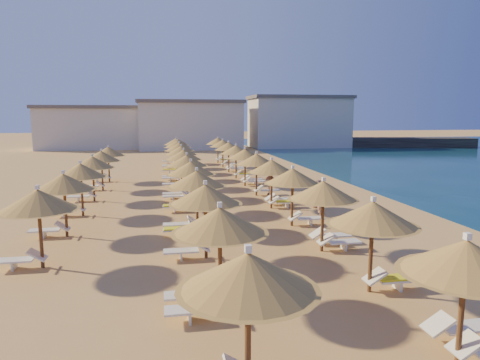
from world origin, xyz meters
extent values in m
plane|color=tan|center=(0.00, 0.00, 0.00)|extent=(220.00, 220.00, 0.00)
cube|color=black|center=(29.87, 42.60, 0.75)|extent=(30.17, 10.23, 1.50)
cube|color=beige|center=(-14.29, 47.84, 3.00)|extent=(15.00, 8.00, 6.00)
cube|color=#59514C|center=(-14.29, 47.84, 6.25)|extent=(15.60, 8.48, 0.50)
cube|color=beige|center=(0.54, 44.90, 3.40)|extent=(15.00, 8.00, 6.80)
cube|color=#59514C|center=(0.54, 44.90, 7.05)|extent=(15.60, 8.48, 0.50)
cube|color=beige|center=(17.77, 45.39, 3.80)|extent=(15.00, 8.00, 7.60)
cube|color=#59514C|center=(17.77, 45.39, 7.85)|extent=(15.60, 8.48, 0.50)
cylinder|color=brown|center=(2.10, -13.49, 1.13)|extent=(0.12, 0.12, 2.26)
cone|color=#9C682D|center=(2.10, -13.49, 2.36)|extent=(2.46, 2.46, 0.70)
cone|color=#9C682D|center=(2.10, -13.49, 2.07)|extent=(2.66, 2.66, 0.12)
cube|color=white|center=(2.10, -13.49, 2.78)|extent=(0.12, 0.12, 0.14)
cylinder|color=brown|center=(2.10, -9.66, 1.13)|extent=(0.12, 0.12, 2.26)
cone|color=#9C682D|center=(2.10, -9.66, 2.36)|extent=(2.46, 2.46, 0.70)
cone|color=#9C682D|center=(2.10, -9.66, 2.07)|extent=(2.66, 2.66, 0.12)
cube|color=white|center=(2.10, -9.66, 2.78)|extent=(0.12, 0.12, 0.14)
cylinder|color=brown|center=(2.10, -5.82, 1.13)|extent=(0.12, 0.12, 2.26)
cone|color=#9C682D|center=(2.10, -5.82, 2.36)|extent=(2.46, 2.46, 0.70)
cone|color=#9C682D|center=(2.10, -5.82, 2.07)|extent=(2.66, 2.66, 0.12)
cube|color=white|center=(2.10, -5.82, 2.78)|extent=(0.12, 0.12, 0.14)
cylinder|color=brown|center=(2.10, -1.99, 1.13)|extent=(0.12, 0.12, 2.26)
cone|color=#9C682D|center=(2.10, -1.99, 2.36)|extent=(2.46, 2.46, 0.70)
cone|color=#9C682D|center=(2.10, -1.99, 2.07)|extent=(2.66, 2.66, 0.12)
cube|color=white|center=(2.10, -1.99, 2.78)|extent=(0.12, 0.12, 0.14)
cylinder|color=brown|center=(2.10, 1.84, 1.13)|extent=(0.12, 0.12, 2.26)
cone|color=#9C682D|center=(2.10, 1.84, 2.36)|extent=(2.46, 2.46, 0.70)
cone|color=#9C682D|center=(2.10, 1.84, 2.07)|extent=(2.66, 2.66, 0.12)
cube|color=white|center=(2.10, 1.84, 2.78)|extent=(0.12, 0.12, 0.14)
cylinder|color=brown|center=(2.10, 5.68, 1.13)|extent=(0.12, 0.12, 2.26)
cone|color=#9C682D|center=(2.10, 5.68, 2.36)|extent=(2.46, 2.46, 0.70)
cone|color=#9C682D|center=(2.10, 5.68, 2.07)|extent=(2.66, 2.66, 0.12)
cube|color=white|center=(2.10, 5.68, 2.78)|extent=(0.12, 0.12, 0.14)
cylinder|color=brown|center=(2.10, 9.51, 1.13)|extent=(0.12, 0.12, 2.26)
cone|color=#9C682D|center=(2.10, 9.51, 2.36)|extent=(2.46, 2.46, 0.70)
cone|color=#9C682D|center=(2.10, 9.51, 2.07)|extent=(2.66, 2.66, 0.12)
cube|color=white|center=(2.10, 9.51, 2.78)|extent=(0.12, 0.12, 0.14)
cylinder|color=brown|center=(2.10, 13.35, 1.13)|extent=(0.12, 0.12, 2.26)
cone|color=#9C682D|center=(2.10, 13.35, 2.36)|extent=(2.46, 2.46, 0.70)
cone|color=#9C682D|center=(2.10, 13.35, 2.07)|extent=(2.66, 2.66, 0.12)
cube|color=white|center=(2.10, 13.35, 2.78)|extent=(0.12, 0.12, 0.14)
cylinder|color=brown|center=(2.10, 17.18, 1.13)|extent=(0.12, 0.12, 2.26)
cone|color=#9C682D|center=(2.10, 17.18, 2.36)|extent=(2.46, 2.46, 0.70)
cone|color=#9C682D|center=(2.10, 17.18, 2.07)|extent=(2.66, 2.66, 0.12)
cube|color=white|center=(2.10, 17.18, 2.78)|extent=(0.12, 0.12, 0.14)
cylinder|color=brown|center=(2.10, 21.02, 1.13)|extent=(0.12, 0.12, 2.26)
cone|color=#9C682D|center=(2.10, 21.02, 2.36)|extent=(2.46, 2.46, 0.70)
cone|color=#9C682D|center=(2.10, 21.02, 2.07)|extent=(2.66, 2.66, 0.12)
cube|color=white|center=(2.10, 21.02, 2.78)|extent=(0.12, 0.12, 0.14)
cylinder|color=brown|center=(2.10, 24.85, 1.13)|extent=(0.12, 0.12, 2.26)
cone|color=#9C682D|center=(2.10, 24.85, 2.36)|extent=(2.46, 2.46, 0.70)
cone|color=#9C682D|center=(2.10, 24.85, 2.07)|extent=(2.66, 2.66, 0.12)
cube|color=white|center=(2.10, 24.85, 2.78)|extent=(0.12, 0.12, 0.14)
cylinder|color=brown|center=(-2.32, -13.49, 1.13)|extent=(0.12, 0.12, 2.26)
cone|color=#9C682D|center=(-2.32, -13.49, 2.36)|extent=(2.46, 2.46, 0.70)
cone|color=#9C682D|center=(-2.32, -13.49, 2.07)|extent=(2.66, 2.66, 0.12)
cube|color=white|center=(-2.32, -13.49, 2.78)|extent=(0.12, 0.12, 0.14)
cylinder|color=brown|center=(-2.32, -9.66, 1.13)|extent=(0.12, 0.12, 2.26)
cone|color=#9C682D|center=(-2.32, -9.66, 2.36)|extent=(2.46, 2.46, 0.70)
cone|color=#9C682D|center=(-2.32, -9.66, 2.07)|extent=(2.66, 2.66, 0.12)
cube|color=white|center=(-2.32, -9.66, 2.78)|extent=(0.12, 0.12, 0.14)
cylinder|color=brown|center=(-2.32, -5.82, 1.13)|extent=(0.12, 0.12, 2.26)
cone|color=#9C682D|center=(-2.32, -5.82, 2.36)|extent=(2.46, 2.46, 0.70)
cone|color=#9C682D|center=(-2.32, -5.82, 2.07)|extent=(2.66, 2.66, 0.12)
cube|color=white|center=(-2.32, -5.82, 2.78)|extent=(0.12, 0.12, 0.14)
cylinder|color=brown|center=(-2.32, -1.99, 1.13)|extent=(0.12, 0.12, 2.26)
cone|color=#9C682D|center=(-2.32, -1.99, 2.36)|extent=(2.46, 2.46, 0.70)
cone|color=#9C682D|center=(-2.32, -1.99, 2.07)|extent=(2.66, 2.66, 0.12)
cube|color=white|center=(-2.32, -1.99, 2.78)|extent=(0.12, 0.12, 0.14)
cylinder|color=brown|center=(-2.32, 1.84, 1.13)|extent=(0.12, 0.12, 2.26)
cone|color=#9C682D|center=(-2.32, 1.84, 2.36)|extent=(2.46, 2.46, 0.70)
cone|color=#9C682D|center=(-2.32, 1.84, 2.07)|extent=(2.66, 2.66, 0.12)
cube|color=white|center=(-2.32, 1.84, 2.78)|extent=(0.12, 0.12, 0.14)
cylinder|color=brown|center=(-2.32, 5.68, 1.13)|extent=(0.12, 0.12, 2.26)
cone|color=#9C682D|center=(-2.32, 5.68, 2.36)|extent=(2.46, 2.46, 0.70)
cone|color=#9C682D|center=(-2.32, 5.68, 2.07)|extent=(2.66, 2.66, 0.12)
cube|color=white|center=(-2.32, 5.68, 2.78)|extent=(0.12, 0.12, 0.14)
cylinder|color=brown|center=(-2.32, 9.51, 1.13)|extent=(0.12, 0.12, 2.26)
cone|color=#9C682D|center=(-2.32, 9.51, 2.36)|extent=(2.46, 2.46, 0.70)
cone|color=#9C682D|center=(-2.32, 9.51, 2.07)|extent=(2.66, 2.66, 0.12)
cube|color=white|center=(-2.32, 9.51, 2.78)|extent=(0.12, 0.12, 0.14)
cylinder|color=brown|center=(-2.32, 13.35, 1.13)|extent=(0.12, 0.12, 2.26)
cone|color=#9C682D|center=(-2.32, 13.35, 2.36)|extent=(2.46, 2.46, 0.70)
cone|color=#9C682D|center=(-2.32, 13.35, 2.07)|extent=(2.66, 2.66, 0.12)
cube|color=white|center=(-2.32, 13.35, 2.78)|extent=(0.12, 0.12, 0.14)
cylinder|color=brown|center=(-2.32, 17.18, 1.13)|extent=(0.12, 0.12, 2.26)
cone|color=#9C682D|center=(-2.32, 17.18, 2.36)|extent=(2.46, 2.46, 0.70)
cone|color=#9C682D|center=(-2.32, 17.18, 2.07)|extent=(2.66, 2.66, 0.12)
cube|color=white|center=(-2.32, 17.18, 2.78)|extent=(0.12, 0.12, 0.14)
cylinder|color=brown|center=(-2.32, 21.02, 1.13)|extent=(0.12, 0.12, 2.26)
cone|color=#9C682D|center=(-2.32, 21.02, 2.36)|extent=(2.46, 2.46, 0.70)
cone|color=#9C682D|center=(-2.32, 21.02, 2.07)|extent=(2.66, 2.66, 0.12)
cube|color=white|center=(-2.32, 21.02, 2.78)|extent=(0.12, 0.12, 0.14)
cylinder|color=brown|center=(-2.32, 24.85, 1.13)|extent=(0.12, 0.12, 2.26)
cone|color=#9C682D|center=(-2.32, 24.85, 2.36)|extent=(2.46, 2.46, 0.70)
cone|color=#9C682D|center=(-2.32, 24.85, 2.07)|extent=(2.66, 2.66, 0.12)
cube|color=white|center=(-2.32, 24.85, 2.78)|extent=(0.12, 0.12, 0.14)
cylinder|color=brown|center=(-7.88, -5.82, 1.13)|extent=(0.12, 0.12, 2.26)
cone|color=#9C682D|center=(-7.88, -5.82, 2.36)|extent=(2.46, 2.46, 0.70)
cone|color=#9C682D|center=(-7.88, -5.82, 2.07)|extent=(2.66, 2.66, 0.12)
cube|color=white|center=(-7.88, -5.82, 2.78)|extent=(0.12, 0.12, 0.14)
cylinder|color=brown|center=(-7.88, -1.99, 1.13)|extent=(0.12, 0.12, 2.26)
cone|color=#9C682D|center=(-7.88, -1.99, 2.36)|extent=(2.46, 2.46, 0.70)
cone|color=#9C682D|center=(-7.88, -1.99, 2.07)|extent=(2.66, 2.66, 0.12)
cube|color=white|center=(-7.88, -1.99, 2.78)|extent=(0.12, 0.12, 0.14)
cylinder|color=brown|center=(-7.88, 1.84, 1.13)|extent=(0.12, 0.12, 2.26)
cone|color=#9C682D|center=(-7.88, 1.84, 2.36)|extent=(2.46, 2.46, 0.70)
cone|color=#9C682D|center=(-7.88, 1.84, 2.07)|extent=(2.66, 2.66, 0.12)
cube|color=white|center=(-7.88, 1.84, 2.78)|extent=(0.12, 0.12, 0.14)
cylinder|color=brown|center=(-7.88, 5.68, 1.13)|extent=(0.12, 0.12, 2.26)
cone|color=#9C682D|center=(-7.88, 5.68, 2.36)|extent=(2.46, 2.46, 0.70)
cone|color=#9C682D|center=(-7.88, 5.68, 2.07)|extent=(2.66, 2.66, 0.12)
cube|color=white|center=(-7.88, 5.68, 2.78)|extent=(0.12, 0.12, 0.14)
cylinder|color=brown|center=(-7.88, 9.51, 1.13)|extent=(0.12, 0.12, 2.26)
cone|color=#9C682D|center=(-7.88, 9.51, 2.36)|extent=(2.46, 2.46, 0.70)
cone|color=#9C682D|center=(-7.88, 9.51, 2.07)|extent=(2.66, 2.66, 0.12)
cube|color=white|center=(-7.88, 9.51, 2.78)|extent=(0.12, 0.12, 0.14)
cylinder|color=brown|center=(-7.88, 13.35, 1.13)|extent=(0.12, 0.12, 2.26)
cone|color=#9C682D|center=(-7.88, 13.35, 2.36)|extent=(2.46, 2.46, 0.70)
cone|color=#9C682D|center=(-7.88, 13.35, 2.07)|extent=(2.66, 2.66, 0.12)
cube|color=white|center=(-7.88, 13.35, 2.78)|extent=(0.12, 0.12, 0.14)
cube|color=white|center=(2.25, -13.49, 0.46)|extent=(0.58, 0.54, 0.40)
cube|color=white|center=(3.00, -12.59, 0.32)|extent=(1.25, 0.54, 0.06)
cube|color=white|center=(3.00, -12.59, 0.16)|extent=(0.06, 0.49, 0.32)
cube|color=white|center=(2.25, -12.59, 0.46)|extent=(0.58, 0.54, 0.40)
cube|color=white|center=(3.00, -9.66, 0.32)|extent=(1.25, 0.54, 0.06)
cube|color=white|center=(3.00, -9.66, 0.16)|extent=(0.06, 0.49, 0.32)
cube|color=white|center=(2.25, -9.66, 0.46)|extent=(0.58, 0.54, 0.40)
cube|color=yellow|center=(3.00, -9.66, 0.38)|extent=(1.20, 0.50, 0.05)
cube|color=white|center=(-3.22, -9.66, 0.32)|extent=(1.25, 0.54, 0.06)
cube|color=white|center=(-3.22, -9.66, 0.16)|extent=(0.06, 0.49, 0.32)
cube|color=white|center=(-2.47, -9.66, 0.46)|extent=(0.58, 0.54, 0.40)
cube|color=white|center=(-3.22, -10.56, 0.32)|extent=(1.25, 0.54, 0.06)
cube|color=white|center=(-3.22, -10.56, 0.16)|extent=(0.06, 0.49, 0.32)
cube|color=white|center=(-2.47, -10.56, 0.46)|extent=(0.58, 0.54, 0.40)
cube|color=white|center=(3.00, -5.82, 0.32)|extent=(1.25, 0.54, 0.06)
cube|color=white|center=(3.00, -5.82, 0.16)|extent=(0.06, 0.49, 0.32)
cube|color=white|center=(2.25, -5.82, 0.46)|extent=(0.58, 0.54, 0.40)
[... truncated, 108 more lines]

